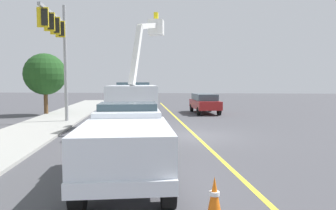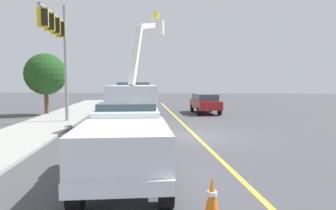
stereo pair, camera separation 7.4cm
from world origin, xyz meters
The scene contains 10 objects.
ground centered at (0.00, 0.00, 0.00)m, with size 120.00×120.00×0.00m, color #47474C.
sidewalk_far_side centered at (-1.64, 8.49, 0.06)m, with size 60.00×3.60×0.12m, color #9E9E99.
lane_centre_stripe centered at (0.00, 0.00, 0.00)m, with size 50.00×0.16×0.01m, color yellow.
utility_bucket_truck centered at (2.45, 3.70, 1.61)m, with size 8.53×4.01×6.96m.
service_pickup_truck centered at (-7.37, 1.83, 1.12)m, with size 5.90×3.13×2.06m.
passing_minivan centered at (11.61, -0.66, 0.97)m, with size 5.07×2.78×1.69m.
traffic_cone_leading centered at (-9.50, -0.40, 0.44)m, with size 0.40×0.40×0.88m.
traffic_cone_mid_front centered at (6.96, 2.91, 0.40)m, with size 0.40×0.40×0.81m.
traffic_signal_mast centered at (2.72, 8.29, 5.25)m, with size 5.35×1.30×7.70m.
street_tree_right centered at (8.86, 12.31, 3.34)m, with size 3.37×3.37×5.03m.
Camera 1 is at (-15.47, -0.06, 2.71)m, focal length 33.28 mm.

